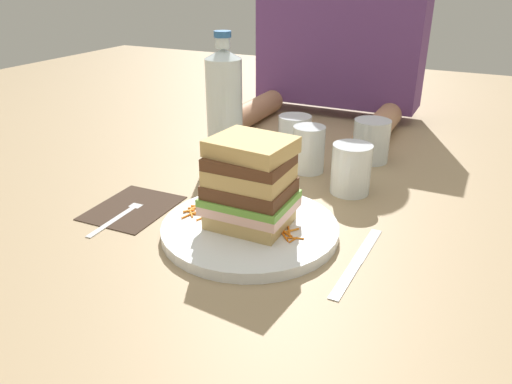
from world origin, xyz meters
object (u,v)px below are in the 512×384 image
Objects in this scene: napkin_dark at (133,208)px; water_bottle at (224,103)px; sandwich at (247,184)px; diner_across at (339,24)px; fork at (124,211)px; empty_tumbler_1 at (295,133)px; main_plate at (247,228)px; empty_tumbler_0 at (309,149)px; empty_tumbler_2 at (371,141)px; knife at (356,263)px; juice_glass at (351,172)px.

water_bottle is (0.01, 0.29, 0.11)m from napkin_dark.
sandwich is 0.73m from diner_across.
fork is 2.16× the size of empty_tumbler_1.
main_plate is at bearing -90.18° from sandwich.
empty_tumbler_0 is at bearing -78.66° from diner_across.
water_bottle is 0.17m from empty_tumbler_1.
main_plate is 0.75m from diner_across.
empty_tumbler_2 is at bearing 52.94° from napkin_dark.
fork is 1.81× the size of empty_tumbler_0.
knife is at bearing -3.71° from main_plate.
diner_across is (-0.01, 0.32, 0.20)m from empty_tumbler_1.
fork is 0.34m from water_bottle.
knife is 2.60× the size of empty_tumbler_1.
sandwich is 0.25× the size of diner_across.
knife is at bearing -38.49° from water_bottle.
empty_tumbler_2 is (0.10, 0.11, -0.00)m from empty_tumbler_0.
empty_tumbler_1 is at bearing 101.58° from sandwich.
juice_glass is (0.31, 0.25, 0.03)m from fork.
main_plate is 0.17m from knife.
empty_tumbler_2 is (0.30, 0.42, 0.04)m from fork.
empty_tumbler_2 is at bearing 101.83° from knife.
diner_across reaches higher than empty_tumbler_0.
empty_tumbler_2 is (0.29, 0.11, -0.07)m from water_bottle.
main_plate is 0.39m from empty_tumbler_1.
juice_glass is (-0.08, 0.23, 0.04)m from knife.
juice_glass is 0.24m from empty_tumbler_1.
juice_glass is at bearing -43.82° from empty_tumbler_1.
empty_tumbler_1 is (0.13, 0.42, 0.03)m from fork.
empty_tumbler_2 reaches higher than empty_tumbler_1.
empty_tumbler_2 reaches higher than napkin_dark.
sandwich is at bearing -82.57° from diner_across.
main_plate is 3.49× the size of empty_tumbler_1.
empty_tumbler_1 is (-0.18, 0.17, -0.00)m from juice_glass.
water_bottle is (-0.37, 0.30, 0.11)m from knife.
knife is at bearing 3.17° from fork.
diner_across is at bearing 110.35° from knife.
fork is at bearing -171.13° from sandwich.
juice_glass is at bearing -87.50° from empty_tumbler_2.
knife is at bearing -58.14° from empty_tumbler_0.
empty_tumbler_0 is at bearing 148.73° from juice_glass.
napkin_dark is 0.42m from empty_tumbler_1.
sandwich reaches higher than napkin_dark.
sandwich is (0.00, 0.00, 0.07)m from main_plate.
napkin_dark is at bearing -177.22° from main_plate.
sandwich is 0.23m from fork.
sandwich is 0.81× the size of fork.
empty_tumbler_1 is at bearing 136.18° from juice_glass.
water_bottle reaches higher than empty_tumbler_0.
water_bottle is at bearing 124.87° from sandwich.
diner_across is (0.11, 0.42, 0.12)m from water_bottle.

